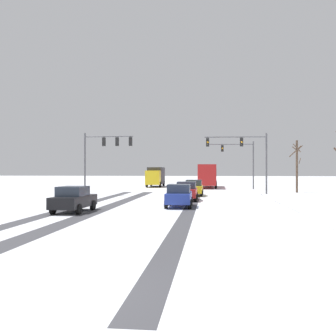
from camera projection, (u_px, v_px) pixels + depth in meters
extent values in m
plane|color=silver|center=(48.00, 292.00, 8.40)|extent=(300.00, 300.00, 0.00)
cube|color=#424247|center=(104.00, 209.00, 26.24)|extent=(1.14, 38.61, 0.01)
cube|color=#424247|center=(190.00, 210.00, 25.61)|extent=(0.84, 38.61, 0.01)
cube|color=#424247|center=(70.00, 208.00, 26.49)|extent=(0.99, 38.61, 0.01)
cube|color=white|center=(333.00, 213.00, 22.95)|extent=(4.00, 38.61, 0.12)
cylinder|color=#56565B|center=(253.00, 165.00, 52.25)|extent=(0.18, 0.18, 6.50)
cylinder|color=#56565B|center=(231.00, 144.00, 52.35)|extent=(6.00, 0.59, 0.12)
cube|color=black|center=(222.00, 148.00, 52.38)|extent=(0.34, 0.26, 0.90)
sphere|color=black|center=(222.00, 146.00, 52.22)|extent=(0.20, 0.20, 0.20)
sphere|color=orange|center=(222.00, 148.00, 52.22)|extent=(0.20, 0.20, 0.20)
sphere|color=black|center=(222.00, 151.00, 52.22)|extent=(0.20, 0.20, 0.20)
cylinder|color=#56565B|center=(266.00, 164.00, 40.32)|extent=(0.18, 0.18, 6.50)
cylinder|color=#56565B|center=(235.00, 137.00, 40.53)|extent=(6.47, 0.40, 0.12)
cube|color=black|center=(242.00, 142.00, 40.49)|extent=(0.33, 0.25, 0.90)
sphere|color=black|center=(242.00, 139.00, 40.33)|extent=(0.20, 0.20, 0.20)
sphere|color=orange|center=(242.00, 142.00, 40.33)|extent=(0.20, 0.20, 0.20)
sphere|color=black|center=(242.00, 145.00, 40.33)|extent=(0.20, 0.20, 0.20)
cube|color=black|center=(208.00, 142.00, 40.72)|extent=(0.33, 0.25, 0.90)
sphere|color=black|center=(208.00, 139.00, 40.56)|extent=(0.20, 0.20, 0.20)
sphere|color=orange|center=(208.00, 142.00, 40.56)|extent=(0.20, 0.20, 0.20)
sphere|color=black|center=(208.00, 145.00, 40.56)|extent=(0.20, 0.20, 0.20)
cylinder|color=#56565B|center=(85.00, 164.00, 40.34)|extent=(0.18, 0.18, 6.50)
cylinder|color=#56565B|center=(109.00, 136.00, 39.90)|extent=(5.21, 0.48, 0.12)
cube|color=black|center=(104.00, 142.00, 39.99)|extent=(0.34, 0.26, 0.90)
sphere|color=black|center=(104.00, 139.00, 40.15)|extent=(0.20, 0.20, 0.20)
sphere|color=orange|center=(104.00, 142.00, 40.15)|extent=(0.20, 0.20, 0.20)
sphere|color=black|center=(104.00, 145.00, 40.15)|extent=(0.20, 0.20, 0.20)
cube|color=black|center=(117.00, 142.00, 39.74)|extent=(0.34, 0.26, 0.90)
sphere|color=black|center=(118.00, 139.00, 39.90)|extent=(0.20, 0.20, 0.20)
sphere|color=orange|center=(118.00, 142.00, 39.90)|extent=(0.20, 0.20, 0.20)
sphere|color=black|center=(118.00, 145.00, 39.90)|extent=(0.20, 0.20, 0.20)
cube|color=black|center=(131.00, 142.00, 39.49)|extent=(0.34, 0.26, 0.90)
sphere|color=black|center=(131.00, 139.00, 39.65)|extent=(0.20, 0.20, 0.20)
sphere|color=orange|center=(131.00, 142.00, 39.65)|extent=(0.20, 0.20, 0.20)
sphere|color=black|center=(131.00, 145.00, 39.65)|extent=(0.20, 0.20, 0.20)
cube|color=yellow|center=(194.00, 189.00, 39.16)|extent=(1.73, 4.11, 0.70)
cube|color=#2D3847|center=(194.00, 183.00, 39.02)|extent=(1.57, 1.91, 0.60)
cylinder|color=black|center=(187.00, 192.00, 40.52)|extent=(0.22, 0.64, 0.64)
cylinder|color=black|center=(202.00, 192.00, 40.33)|extent=(0.22, 0.64, 0.64)
cylinder|color=black|center=(185.00, 193.00, 37.99)|extent=(0.22, 0.64, 0.64)
cylinder|color=black|center=(202.00, 193.00, 37.81)|extent=(0.22, 0.64, 0.64)
cube|color=red|center=(187.00, 193.00, 33.19)|extent=(1.71, 4.10, 0.70)
cube|color=#2D3847|center=(187.00, 185.00, 33.05)|extent=(1.56, 1.90, 0.60)
cylinder|color=black|center=(179.00, 196.00, 34.54)|extent=(0.22, 0.64, 0.64)
cylinder|color=black|center=(197.00, 196.00, 34.37)|extent=(0.22, 0.64, 0.64)
cylinder|color=black|center=(176.00, 198.00, 32.01)|extent=(0.22, 0.64, 0.64)
cylinder|color=black|center=(196.00, 198.00, 31.84)|extent=(0.22, 0.64, 0.64)
cube|color=#233899|center=(179.00, 198.00, 27.44)|extent=(1.75, 4.12, 0.70)
cube|color=#2D3847|center=(179.00, 189.00, 27.30)|extent=(1.58, 1.92, 0.60)
cylinder|color=black|center=(169.00, 201.00, 28.78)|extent=(0.23, 0.64, 0.64)
cylinder|color=black|center=(191.00, 201.00, 28.63)|extent=(0.23, 0.64, 0.64)
cylinder|color=black|center=(166.00, 204.00, 26.25)|extent=(0.23, 0.64, 0.64)
cylinder|color=black|center=(190.00, 204.00, 26.10)|extent=(0.23, 0.64, 0.64)
cube|color=black|center=(74.00, 201.00, 24.15)|extent=(1.84, 4.15, 0.70)
cube|color=#2D3847|center=(73.00, 191.00, 24.01)|extent=(1.62, 1.95, 0.60)
cylinder|color=black|center=(69.00, 205.00, 25.52)|extent=(0.24, 0.65, 0.64)
cylinder|color=black|center=(93.00, 205.00, 25.30)|extent=(0.24, 0.65, 0.64)
cylinder|color=black|center=(53.00, 209.00, 23.01)|extent=(0.24, 0.65, 0.64)
cylinder|color=black|center=(79.00, 209.00, 22.78)|extent=(0.24, 0.65, 0.64)
cube|color=#B21E1E|center=(208.00, 175.00, 56.93)|extent=(2.68, 11.04, 2.90)
cube|color=#283342|center=(208.00, 172.00, 56.93)|extent=(2.70, 10.16, 0.90)
cylinder|color=black|center=(216.00, 185.00, 52.95)|extent=(0.32, 0.96, 0.96)
cylinder|color=black|center=(199.00, 185.00, 53.24)|extent=(0.32, 0.96, 0.96)
cylinder|color=black|center=(216.00, 184.00, 60.05)|extent=(0.32, 0.96, 0.96)
cylinder|color=black|center=(201.00, 183.00, 60.34)|extent=(0.32, 0.96, 0.96)
cube|color=yellow|center=(153.00, 178.00, 56.99)|extent=(2.12, 2.22, 2.10)
cube|color=#333338|center=(156.00, 176.00, 60.67)|extent=(2.26, 5.22, 2.60)
cylinder|color=black|center=(160.00, 185.00, 57.32)|extent=(0.29, 0.84, 0.84)
cylinder|color=black|center=(147.00, 185.00, 57.52)|extent=(0.29, 0.84, 0.84)
cylinder|color=black|center=(164.00, 183.00, 61.99)|extent=(0.29, 0.84, 0.84)
cylinder|color=black|center=(151.00, 183.00, 62.18)|extent=(0.29, 0.84, 0.84)
cylinder|color=brown|center=(297.00, 166.00, 44.43)|extent=(0.25, 0.25, 6.04)
cylinder|color=brown|center=(295.00, 151.00, 45.12)|extent=(1.45, 0.19, 1.36)
cylinder|color=brown|center=(300.00, 161.00, 44.42)|extent=(0.11, 0.72, 0.68)
cylinder|color=brown|center=(300.00, 148.00, 44.57)|extent=(0.44, 0.88, 0.50)
cylinder|color=brown|center=(295.00, 149.00, 44.18)|extent=(0.70, 0.60, 0.64)
cylinder|color=brown|center=(297.00, 148.00, 44.05)|extent=(0.91, 0.29, 1.02)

